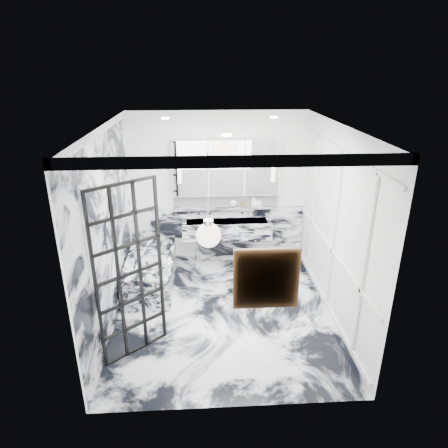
{
  "coord_description": "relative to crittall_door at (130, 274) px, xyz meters",
  "views": [
    {
      "loc": [
        -0.3,
        -5.12,
        3.54
      ],
      "look_at": [
        0.04,
        0.5,
        1.25
      ],
      "focal_mm": 32.0,
      "sensor_mm": 36.0,
      "label": 1
    }
  ],
  "objects": [
    {
      "name": "panel_molding",
      "position": [
        2.78,
        0.77,
        0.16
      ],
      "size": [
        0.03,
        3.4,
        2.3
      ],
      "primitive_type": "cube",
      "color": "white",
      "rests_on": "floor"
    },
    {
      "name": "soap_bottle_a",
      "position": [
        1.84,
        2.48,
        0.06
      ],
      "size": [
        0.1,
        0.1,
        0.23
      ],
      "primitive_type": "imported",
      "rotation": [
        0.0,
        0.0,
        0.23
      ],
      "color": "#8C5919",
      "rests_on": "ledge"
    },
    {
      "name": "ceiling",
      "position": [
        1.2,
        0.77,
        1.66
      ],
      "size": [
        3.6,
        3.6,
        0.0
      ],
      "primitive_type": "plane",
      "rotation": [
        3.14,
        0.0,
        0.0
      ],
      "color": "white",
      "rests_on": "wall_back"
    },
    {
      "name": "soap_bottle_b",
      "position": [
        1.94,
        2.48,
        0.03
      ],
      "size": [
        0.09,
        0.09,
        0.17
      ],
      "primitive_type": "imported",
      "rotation": [
        0.0,
        0.0,
        0.29
      ],
      "color": "#4C4C51",
      "rests_on": "ledge"
    },
    {
      "name": "wall_front",
      "position": [
        1.2,
        -1.03,
        0.26
      ],
      "size": [
        3.6,
        0.0,
        3.6
      ],
      "primitive_type": "plane",
      "rotation": [
        -1.57,
        0.0,
        0.0
      ],
      "color": "white",
      "rests_on": "floor"
    },
    {
      "name": "marble_clad_left",
      "position": [
        -0.39,
        0.77,
        0.2
      ],
      "size": [
        0.02,
        3.56,
        2.68
      ],
      "primitive_type": "cube",
      "color": "silver",
      "rests_on": "floor"
    },
    {
      "name": "amber_bottle",
      "position": [
        1.66,
        2.48,
        -0.0
      ],
      "size": [
        0.04,
        0.04,
        0.1
      ],
      "primitive_type": "cylinder",
      "color": "#8C5919",
      "rests_on": "ledge"
    },
    {
      "name": "artwork",
      "position": [
        1.51,
        -0.99,
        0.45
      ],
      "size": [
        0.55,
        0.05,
        0.55
      ],
      "primitive_type": "cube",
      "color": "#CC5D14",
      "rests_on": "wall_front"
    },
    {
      "name": "sconce_right",
      "position": [
        2.17,
        2.4,
        0.64
      ],
      "size": [
        0.07,
        0.07,
        0.4
      ],
      "primitive_type": "cylinder",
      "color": "white",
      "rests_on": "mirror_cabinet"
    },
    {
      "name": "subway_tile",
      "position": [
        1.35,
        2.56,
        0.06
      ],
      "size": [
        1.9,
        0.03,
        0.23
      ],
      "primitive_type": "cube",
      "color": "white",
      "rests_on": "wall_back"
    },
    {
      "name": "marble_clad_back",
      "position": [
        1.2,
        2.55,
        -0.62
      ],
      "size": [
        3.18,
        0.05,
        1.05
      ],
      "primitive_type": "cube",
      "color": "silver",
      "rests_on": "floor"
    },
    {
      "name": "ledge",
      "position": [
        1.35,
        2.49,
        -0.07
      ],
      "size": [
        1.9,
        0.14,
        0.04
      ],
      "primitive_type": "cube",
      "color": "silver",
      "rests_on": "wall_back"
    },
    {
      "name": "floor",
      "position": [
        1.2,
        0.77,
        -1.14
      ],
      "size": [
        3.6,
        3.6,
        0.0
      ],
      "primitive_type": "plane",
      "color": "silver",
      "rests_on": "ground"
    },
    {
      "name": "sconce_left",
      "position": [
        0.53,
        2.4,
        0.64
      ],
      "size": [
        0.07,
        0.07,
        0.4
      ],
      "primitive_type": "cylinder",
      "color": "white",
      "rests_on": "mirror_cabinet"
    },
    {
      "name": "bathtub",
      "position": [
        0.02,
        1.67,
        -0.87
      ],
      "size": [
        0.75,
        1.65,
        0.55
      ],
      "primitive_type": "cube",
      "color": "silver",
      "rests_on": "floor"
    },
    {
      "name": "trough_sink",
      "position": [
        1.35,
        2.33,
        -0.41
      ],
      "size": [
        1.6,
        0.45,
        0.3
      ],
      "primitive_type": "cube",
      "color": "silver",
      "rests_on": "wall_back"
    },
    {
      "name": "wall_right",
      "position": [
        2.8,
        0.77,
        0.26
      ],
      "size": [
        0.0,
        3.6,
        3.6
      ],
      "primitive_type": "plane",
      "rotation": [
        1.57,
        0.0,
        -1.57
      ],
      "color": "white",
      "rests_on": "floor"
    },
    {
      "name": "wall_left",
      "position": [
        -0.4,
        0.77,
        0.26
      ],
      "size": [
        0.0,
        3.6,
        3.6
      ],
      "primitive_type": "plane",
      "rotation": [
        1.57,
        0.0,
        1.57
      ],
      "color": "white",
      "rests_on": "floor"
    },
    {
      "name": "mirror_cabinet",
      "position": [
        1.35,
        2.5,
        0.68
      ],
      "size": [
        1.9,
        0.16,
        1.0
      ],
      "primitive_type": "cube",
      "color": "white",
      "rests_on": "wall_back"
    },
    {
      "name": "wall_back",
      "position": [
        1.2,
        2.57,
        0.26
      ],
      "size": [
        3.6,
        0.0,
        3.6
      ],
      "primitive_type": "plane",
      "rotation": [
        1.57,
        0.0,
        0.0
      ],
      "color": "white",
      "rests_on": "floor"
    },
    {
      "name": "crittall_door",
      "position": [
        0.0,
        0.0,
        0.0
      ],
      "size": [
        0.71,
        0.58,
        2.28
      ],
      "primitive_type": null,
      "rotation": [
        0.0,
        0.0,
        0.68
      ],
      "color": "black",
      "rests_on": "floor"
    },
    {
      "name": "flower_vase",
      "position": [
        0.37,
        1.03,
        -0.53
      ],
      "size": [
        0.08,
        0.08,
        0.12
      ],
      "primitive_type": "cylinder",
      "color": "silver",
      "rests_on": "bathtub"
    },
    {
      "name": "soap_bottle_c",
      "position": [
        1.88,
        2.48,
        0.03
      ],
      "size": [
        0.14,
        0.14,
        0.16
      ],
      "primitive_type": "imported",
      "rotation": [
        0.0,
        0.0,
        0.07
      ],
      "color": "silver",
      "rests_on": "ledge"
    },
    {
      "name": "pendant_light",
      "position": [
        0.96,
        -0.56,
        0.74
      ],
      "size": [
        0.26,
        0.26,
        0.26
      ],
      "primitive_type": "sphere",
      "color": "white",
      "rests_on": "ceiling"
    },
    {
      "name": "face_pot",
      "position": [
        1.47,
        2.48,
        0.02
      ],
      "size": [
        0.13,
        0.13,
        0.13
      ],
      "primitive_type": "sphere",
      "color": "white",
      "rests_on": "ledge"
    }
  ]
}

